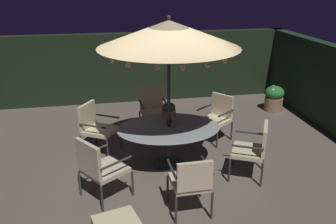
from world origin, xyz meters
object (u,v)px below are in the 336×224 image
at_px(patio_chair_southeast, 218,115).
at_px(patio_chair_northeast, 191,180).
at_px(patio_chair_north, 99,166).
at_px(patio_chair_southwest, 96,125).
at_px(patio_dining_table, 169,133).
at_px(patio_chair_east, 254,147).
at_px(potted_plant_right_near, 274,98).
at_px(ottoman_footrest, 116,223).
at_px(patio_umbrella, 169,34).
at_px(centerpiece_planter, 169,110).
at_px(patio_chair_south, 153,107).

bearing_deg(patio_chair_southeast, patio_chair_northeast, -116.14).
bearing_deg(patio_chair_northeast, patio_chair_north, 153.80).
height_order(patio_chair_southeast, patio_chair_southwest, patio_chair_southwest).
height_order(patio_dining_table, patio_chair_east, patio_chair_east).
bearing_deg(patio_chair_southwest, patio_chair_north, -88.14).
bearing_deg(patio_chair_northeast, patio_dining_table, 91.40).
xyz_separation_m(patio_dining_table, potted_plant_right_near, (3.21, 2.29, -0.30)).
relative_size(patio_chair_north, patio_chair_northeast, 1.08).
xyz_separation_m(patio_chair_north, patio_chair_northeast, (1.29, -0.63, -0.02)).
xyz_separation_m(patio_chair_north, ottoman_footrest, (0.19, -1.11, -0.23)).
height_order(patio_umbrella, centerpiece_planter, patio_umbrella).
bearing_deg(potted_plant_right_near, centerpiece_planter, -146.61).
bearing_deg(patio_chair_north, patio_chair_southeast, 35.72).
bearing_deg(ottoman_footrest, patio_chair_northeast, 23.69).
bearing_deg(patio_umbrella, patio_chair_north, -144.96).
xyz_separation_m(centerpiece_planter, patio_chair_southeast, (1.18, 0.70, -0.44)).
bearing_deg(patio_chair_northeast, ottoman_footrest, -156.31).
xyz_separation_m(centerpiece_planter, patio_chair_northeast, (-0.00, -1.71, -0.44)).
bearing_deg(potted_plant_right_near, patio_chair_northeast, -129.84).
distance_m(ottoman_footrest, potted_plant_right_near, 6.04).
height_order(patio_chair_north, ottoman_footrest, patio_chair_north).
relative_size(centerpiece_planter, patio_chair_northeast, 0.43).
bearing_deg(patio_chair_southeast, potted_plant_right_near, 34.97).
bearing_deg(centerpiece_planter, patio_chair_northeast, -90.05).
relative_size(patio_chair_northeast, ottoman_footrest, 1.47).
bearing_deg(ottoman_footrest, potted_plant_right_near, 45.10).
xyz_separation_m(patio_chair_northeast, patio_chair_south, (-0.11, 3.03, 0.04)).
relative_size(patio_umbrella, patio_chair_southeast, 2.80).
bearing_deg(patio_chair_south, potted_plant_right_near, 13.21).
bearing_deg(patio_umbrella, patio_chair_east, -27.03).
xyz_separation_m(patio_dining_table, ottoman_footrest, (-1.06, -1.99, -0.29)).
bearing_deg(patio_dining_table, patio_chair_north, -144.96).
height_order(patio_dining_table, patio_chair_southwest, patio_chair_southwest).
distance_m(patio_chair_northeast, patio_chair_southwest, 2.66).
bearing_deg(ottoman_footrest, patio_chair_southeast, 51.76).
distance_m(patio_chair_northeast, potted_plant_right_near, 4.96).
height_order(patio_chair_northeast, patio_chair_east, patio_chair_east).
relative_size(patio_dining_table, centerpiece_planter, 4.55).
bearing_deg(patio_chair_southeast, patio_dining_table, -143.59).
height_order(patio_dining_table, patio_chair_south, patio_chair_south).
relative_size(patio_chair_east, patio_chair_southwest, 0.99).
distance_m(patio_chair_north, patio_chair_east, 2.61).
height_order(patio_chair_north, patio_chair_southeast, patio_chair_north).
bearing_deg(patio_chair_east, potted_plant_right_near, 58.03).
relative_size(centerpiece_planter, patio_chair_southeast, 0.42).
xyz_separation_m(patio_umbrella, patio_chair_southwest, (-1.30, 0.78, -1.83)).
distance_m(centerpiece_planter, ottoman_footrest, 2.53).
bearing_deg(patio_umbrella, potted_plant_right_near, 35.52).
height_order(patio_chair_north, potted_plant_right_near, patio_chair_north).
relative_size(patio_umbrella, patio_chair_north, 2.63).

